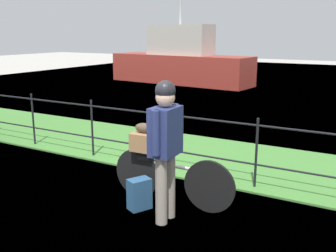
# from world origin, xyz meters

# --- Properties ---
(ground_plane) EXTENTS (60.00, 60.00, 0.00)m
(ground_plane) POSITION_xyz_m (0.00, 0.00, 0.00)
(ground_plane) COLOR #B2ADA3
(grass_strip) EXTENTS (27.00, 2.40, 0.03)m
(grass_strip) POSITION_xyz_m (0.00, 2.86, 0.01)
(grass_strip) COLOR #478438
(grass_strip) RESTS_ON ground
(harbor_water) EXTENTS (30.00, 30.00, 0.00)m
(harbor_water) POSITION_xyz_m (0.00, 11.10, 0.00)
(harbor_water) COLOR #426684
(harbor_water) RESTS_ON ground
(iron_fence) EXTENTS (18.04, 0.04, 1.04)m
(iron_fence) POSITION_xyz_m (0.00, 1.87, 0.60)
(iron_fence) COLOR black
(iron_fence) RESTS_ON ground
(bicycle_main) EXTENTS (1.72, 0.17, 0.67)m
(bicycle_main) POSITION_xyz_m (0.70, 0.82, 0.36)
(bicycle_main) COLOR black
(bicycle_main) RESTS_ON ground
(wooden_crate) EXTENTS (0.33, 0.29, 0.24)m
(wooden_crate) POSITION_xyz_m (0.31, 0.81, 0.79)
(wooden_crate) COLOR olive
(wooden_crate) RESTS_ON bicycle_main
(terrier_dog) EXTENTS (0.32, 0.15, 0.18)m
(terrier_dog) POSITION_xyz_m (0.34, 0.81, 0.99)
(terrier_dog) COLOR #4C3D2D
(terrier_dog) RESTS_ON wooden_crate
(cyclist_person) EXTENTS (0.27, 0.54, 1.68)m
(cyclist_person) POSITION_xyz_m (0.88, 0.38, 1.00)
(cyclist_person) COLOR gray
(cyclist_person) RESTS_ON ground
(backpack_on_paving) EXTENTS (0.28, 0.33, 0.40)m
(backpack_on_paving) POSITION_xyz_m (0.43, 0.48, 0.20)
(backpack_on_paving) COLOR #28517A
(backpack_on_paving) RESTS_ON ground
(moored_boat_near) EXTENTS (6.64, 2.30, 4.11)m
(moored_boat_near) POSITION_xyz_m (-5.18, 12.06, 0.92)
(moored_boat_near) COLOR #9E3328
(moored_boat_near) RESTS_ON ground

